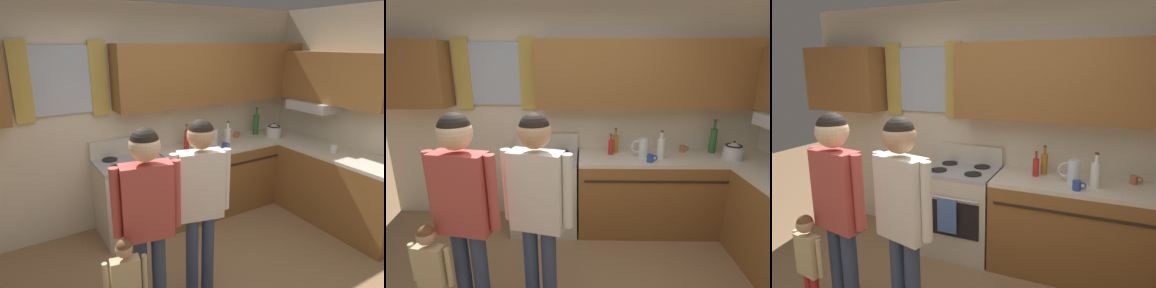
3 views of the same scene
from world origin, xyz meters
TOP-DOWN VIEW (x-y plane):
  - back_wall_unit at (0.09, 1.81)m, footprint 4.60×0.42m
  - kitchen_counter_run at (1.53, 1.10)m, footprint 2.19×2.14m
  - stove_oven at (-0.28, 1.54)m, footprint 0.75×0.67m
  - bottle_wine_green at (1.68, 1.69)m, footprint 0.08×0.08m
  - bottle_oil_amber at (0.54, 1.69)m, footprint 0.06×0.06m
  - bottle_milk_white at (1.01, 1.46)m, footprint 0.08×0.08m
  - bottle_sauce_red at (0.48, 1.59)m, footprint 0.06×0.06m
  - mug_cobalt_blue at (0.88, 1.34)m, footprint 0.11×0.07m
  - mug_ceramic_white at (1.94, 0.58)m, footprint 0.13×0.08m
  - cup_terracotta at (1.34, 1.70)m, footprint 0.11×0.07m
  - stovetop_kettle at (1.80, 1.45)m, footprint 0.27×0.20m
  - water_pitcher at (0.82, 1.51)m, footprint 0.19×0.11m
  - adult_holding_child at (-0.65, 0.19)m, footprint 0.50×0.22m
  - adult_in_plaid at (-0.16, 0.25)m, footprint 0.49×0.24m
  - small_child at (-0.87, 0.08)m, footprint 0.30×0.12m

SIDE VIEW (x-z plane):
  - kitchen_counter_run at x=1.53m, z-range 0.00..0.90m
  - stove_oven at x=-0.28m, z-range -0.08..1.02m
  - small_child at x=-0.87m, z-range 0.11..1.01m
  - cup_terracotta at x=1.34m, z-range 0.90..0.98m
  - mug_cobalt_blue at x=0.88m, z-range 0.90..0.99m
  - mug_ceramic_white at x=1.94m, z-range 0.90..1.00m
  - bottle_sauce_red at x=0.48m, z-range 0.87..1.12m
  - stovetop_kettle at x=1.80m, z-range 0.89..1.10m
  - bottle_oil_amber at x=0.54m, z-range 0.87..1.15m
  - water_pitcher at x=0.82m, z-range 0.90..1.12m
  - adult_in_plaid at x=-0.16m, z-range 0.21..1.83m
  - bottle_milk_white at x=1.01m, z-range 0.86..1.18m
  - adult_holding_child at x=-0.65m, z-range 0.21..1.84m
  - bottle_wine_green at x=1.68m, z-range 0.85..1.25m
  - back_wall_unit at x=0.09m, z-range 0.21..2.81m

